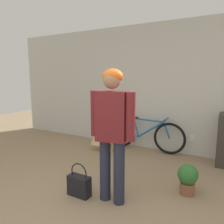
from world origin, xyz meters
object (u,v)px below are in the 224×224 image
object	(u,v)px
bicycle	(144,134)
handbag	(79,185)
potted_plant	(188,178)
person	(112,124)
cardboard_box	(107,143)

from	to	relation	value
bicycle	handbag	distance (m)	2.11
handbag	potted_plant	bearing A→B (deg)	31.26
person	handbag	distance (m)	0.94
bicycle	person	bearing A→B (deg)	-80.66
bicycle	potted_plant	xyz separation A→B (m)	(1.15, -1.37, -0.11)
bicycle	handbag	bearing A→B (deg)	-92.77
person	potted_plant	bearing A→B (deg)	27.53
cardboard_box	potted_plant	size ratio (longest dim) A/B	1.28
handbag	cardboard_box	world-z (taller)	handbag
cardboard_box	potted_plant	world-z (taller)	potted_plant
potted_plant	handbag	bearing A→B (deg)	-148.74
bicycle	potted_plant	bearing A→B (deg)	-51.10
person	potted_plant	world-z (taller)	person
bicycle	cardboard_box	bearing A→B (deg)	-162.25
potted_plant	cardboard_box	bearing A→B (deg)	149.62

